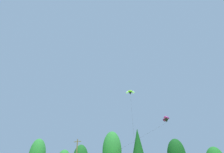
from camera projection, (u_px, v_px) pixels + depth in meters
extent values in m
ellipsoid|color=#236628|center=(112.00, 151.00, 59.55)|extent=(5.70, 5.70, 11.35)
cone|color=#0F3D14|center=(138.00, 148.00, 57.20)|extent=(4.85, 4.85, 10.94)
cube|color=brown|center=(77.00, 142.00, 50.05)|extent=(2.20, 0.14, 0.14)
ellipsoid|color=#D12893|center=(166.00, 118.00, 42.25)|extent=(1.65, 1.81, 0.84)
ellipsoid|color=#66144C|center=(168.00, 118.00, 41.28)|extent=(1.06, 1.05, 0.96)
ellipsoid|color=#66144C|center=(164.00, 120.00, 43.00)|extent=(1.09, 1.01, 0.96)
cone|color=black|center=(167.00, 121.00, 42.00)|extent=(1.20, 1.20, 0.74)
cylinder|color=black|center=(124.00, 147.00, 35.66)|extent=(12.53, 16.16, 10.76)
ellipsoid|color=#93D633|center=(130.00, 91.00, 46.76)|extent=(1.43, 1.29, 0.57)
ellipsoid|color=white|center=(133.00, 92.00, 46.65)|extent=(0.88, 0.91, 0.68)
ellipsoid|color=white|center=(127.00, 92.00, 46.70)|extent=(0.82, 0.89, 0.68)
cone|color=black|center=(130.00, 93.00, 46.64)|extent=(0.88, 0.88, 0.56)
cylinder|color=black|center=(133.00, 125.00, 35.72)|extent=(6.25, 14.15, 17.67)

